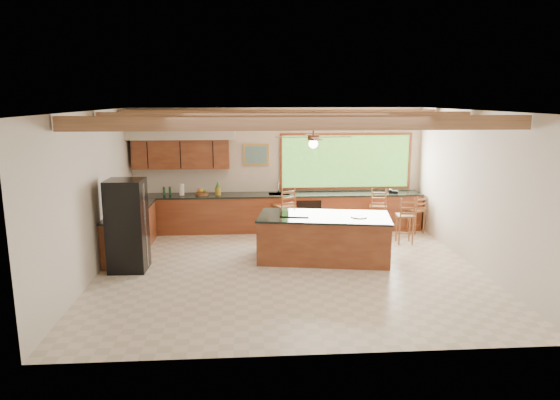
{
  "coord_description": "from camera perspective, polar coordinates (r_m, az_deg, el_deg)",
  "views": [
    {
      "loc": [
        -0.82,
        -9.06,
        3.22
      ],
      "look_at": [
        -0.12,
        0.8,
        1.2
      ],
      "focal_mm": 32.0,
      "sensor_mm": 36.0,
      "label": 1
    }
  ],
  "objects": [
    {
      "name": "ground",
      "position": [
        9.65,
        1.07,
        -7.94
      ],
      "size": [
        7.2,
        7.2,
        0.0
      ],
      "primitive_type": "plane",
      "color": "beige",
      "rests_on": "ground"
    },
    {
      "name": "bar_stool_d",
      "position": [
        12.45,
        15.39,
        -1.21
      ],
      "size": [
        0.44,
        0.45,
        0.94
      ],
      "rotation": [
        0.0,
        0.0,
        0.4
      ],
      "color": "brown",
      "rests_on": "ground"
    },
    {
      "name": "bar_stool_a",
      "position": [
        11.76,
        0.54,
        -0.81
      ],
      "size": [
        0.56,
        0.56,
        1.19
      ],
      "rotation": [
        0.0,
        0.0,
        0.41
      ],
      "color": "brown",
      "rests_on": "ground"
    },
    {
      "name": "bar_stool_b",
      "position": [
        12.15,
        11.2,
        -0.78
      ],
      "size": [
        0.48,
        0.48,
        1.13
      ],
      "rotation": [
        0.0,
        0.0,
        -0.19
      ],
      "color": "brown",
      "rests_on": "ground"
    },
    {
      "name": "room_shell",
      "position": [
        9.79,
        -0.21,
        5.64
      ],
      "size": [
        7.27,
        6.54,
        3.02
      ],
      "color": "beige",
      "rests_on": "ground"
    },
    {
      "name": "bar_stool_c",
      "position": [
        11.49,
        14.21,
        -1.85
      ],
      "size": [
        0.41,
        0.41,
        1.06
      ],
      "rotation": [
        0.0,
        0.0,
        -0.07
      ],
      "color": "brown",
      "rests_on": "ground"
    },
    {
      "name": "island",
      "position": [
        10.16,
        5.0,
        -4.28
      ],
      "size": [
        2.79,
        1.66,
        0.93
      ],
      "rotation": [
        0.0,
        0.0,
        -0.17
      ],
      "color": "brown",
      "rests_on": "ground"
    },
    {
      "name": "counter_run",
      "position": [
        11.91,
        -3.93,
        -1.86
      ],
      "size": [
        7.12,
        3.1,
        1.26
      ],
      "color": "brown",
      "rests_on": "ground"
    },
    {
      "name": "refrigerator",
      "position": [
        9.83,
        -17.05,
        -2.79
      ],
      "size": [
        0.7,
        0.68,
        1.75
      ],
      "rotation": [
        0.0,
        0.0,
        -0.03
      ],
      "color": "black",
      "rests_on": "ground"
    }
  ]
}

